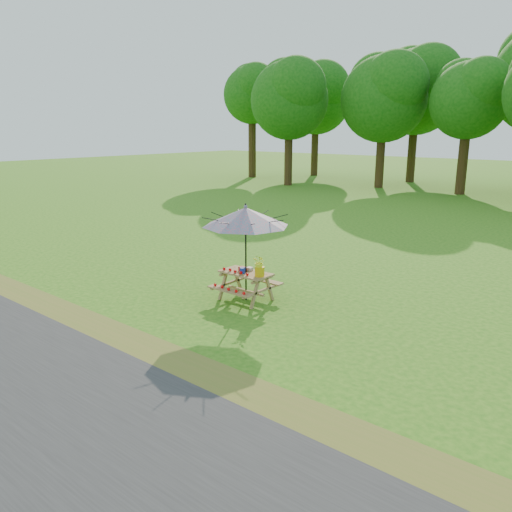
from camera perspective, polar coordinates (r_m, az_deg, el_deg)
The scene contains 7 objects.
ground at distance 8.97m, azimuth 21.12°, elevation -12.10°, with size 120.00×120.00×0.00m, color #2A6D14.
drygrass_strip at distance 6.70m, azimuth 12.66°, elevation -21.12°, with size 120.00×1.20×0.01m, color olive.
picnic_table at distance 11.48m, azimuth -1.16°, elevation -3.50°, with size 1.20×1.32×0.67m.
patio_umbrella at distance 11.10m, azimuth -1.19°, elevation 4.50°, with size 2.18×2.18×2.25m.
produce_bins at distance 11.41m, azimuth -1.37°, elevation -1.55°, with size 0.27×0.42×0.13m.
tomatoes_row at distance 11.34m, azimuth -2.33°, elevation -1.75°, with size 0.77×0.13×0.07m, color #EB0808, non-canonical shape.
flower_bucket at distance 11.00m, azimuth 0.42°, elevation -1.05°, with size 0.30×0.27×0.48m.
Camera 1 is at (2.34, -7.75, 3.86)m, focal length 35.00 mm.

